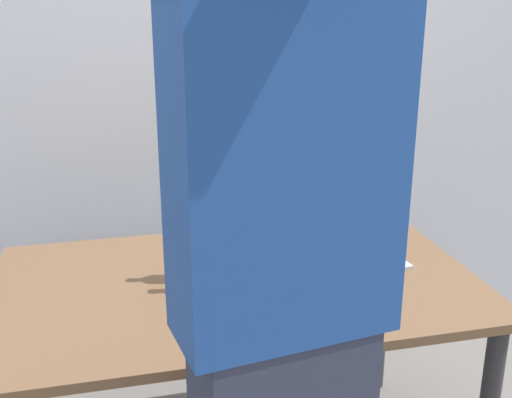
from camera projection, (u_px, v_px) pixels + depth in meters
name	position (u px, v px, depth m)	size (l,w,h in m)	color
desk	(238.00, 306.00, 1.93)	(1.41, 0.84, 0.72)	brown
laptop	(336.00, 242.00, 2.06)	(0.39, 0.37, 0.21)	#B7BABC
beer_bottle_amber	(216.00, 253.00, 1.81)	(0.07, 0.07, 0.29)	brown
beer_bottle_green	(188.00, 245.00, 1.88)	(0.06, 0.06, 0.28)	#333333
person_figure	(283.00, 327.00, 1.22)	(0.43, 0.31, 1.79)	#2D3347
back_wall	(192.00, 51.00, 2.47)	(6.00, 0.10, 2.60)	silver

